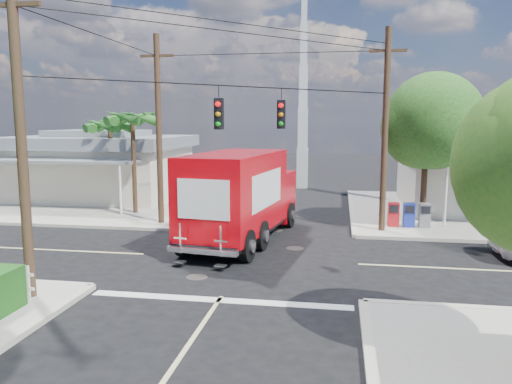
# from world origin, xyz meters

# --- Properties ---
(ground) EXTENTS (120.00, 120.00, 0.00)m
(ground) POSITION_xyz_m (0.00, 0.00, 0.00)
(ground) COLOR black
(ground) RESTS_ON ground
(sidewalk_ne) EXTENTS (14.12, 14.12, 0.14)m
(sidewalk_ne) POSITION_xyz_m (10.88, 10.88, 0.07)
(sidewalk_ne) COLOR #A29C92
(sidewalk_ne) RESTS_ON ground
(sidewalk_nw) EXTENTS (14.12, 14.12, 0.14)m
(sidewalk_nw) POSITION_xyz_m (-10.88, 10.88, 0.07)
(sidewalk_nw) COLOR #A29C92
(sidewalk_nw) RESTS_ON ground
(road_markings) EXTENTS (32.00, 32.00, 0.01)m
(road_markings) POSITION_xyz_m (0.00, -1.47, 0.01)
(road_markings) COLOR beige
(road_markings) RESTS_ON ground
(building_ne) EXTENTS (11.80, 10.20, 4.50)m
(building_ne) POSITION_xyz_m (12.50, 11.97, 2.32)
(building_ne) COLOR beige
(building_ne) RESTS_ON sidewalk_ne
(building_nw) EXTENTS (10.80, 10.20, 4.30)m
(building_nw) POSITION_xyz_m (-12.00, 12.46, 2.22)
(building_nw) COLOR beige
(building_nw) RESTS_ON sidewalk_nw
(radio_tower) EXTENTS (0.80, 0.80, 17.00)m
(radio_tower) POSITION_xyz_m (0.50, 20.00, 5.64)
(radio_tower) COLOR silver
(radio_tower) RESTS_ON ground
(tree_ne_front) EXTENTS (4.21, 4.14, 6.66)m
(tree_ne_front) POSITION_xyz_m (7.21, 6.76, 4.77)
(tree_ne_front) COLOR #422D1C
(tree_ne_front) RESTS_ON sidewalk_ne
(tree_ne_back) EXTENTS (3.77, 3.66, 5.82)m
(tree_ne_back) POSITION_xyz_m (9.81, 8.96, 4.19)
(tree_ne_back) COLOR #422D1C
(tree_ne_back) RESTS_ON sidewalk_ne
(palm_nw_front) EXTENTS (3.01, 3.08, 5.59)m
(palm_nw_front) POSITION_xyz_m (-7.50, 7.50, 5.04)
(palm_nw_front) COLOR #422D1C
(palm_nw_front) RESTS_ON sidewalk_nw
(palm_nw_back) EXTENTS (3.01, 3.08, 5.19)m
(palm_nw_back) POSITION_xyz_m (-9.50, 9.00, 4.67)
(palm_nw_back) COLOR #422D1C
(palm_nw_back) RESTS_ON sidewalk_nw
(utility_poles) EXTENTS (12.00, 10.68, 9.00)m
(utility_poles) POSITION_xyz_m (-1.58, 1.60, 4.67)
(utility_poles) COLOR #473321
(utility_poles) RESTS_ON ground
(vending_boxes) EXTENTS (1.90, 0.50, 1.10)m
(vending_boxes) POSITION_xyz_m (6.50, 6.20, 0.69)
(vending_boxes) COLOR red
(vending_boxes) RESTS_ON sidewalk_ne
(delivery_truck) EXTENTS (3.83, 8.93, 3.75)m
(delivery_truck) POSITION_xyz_m (-0.74, 2.72, 1.90)
(delivery_truck) COLOR black
(delivery_truck) RESTS_ON ground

